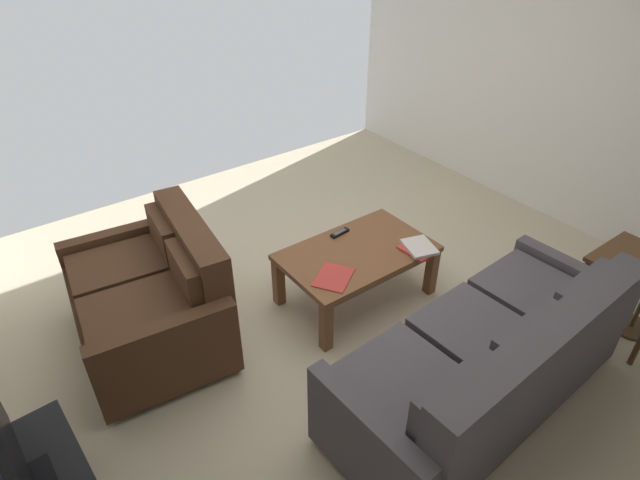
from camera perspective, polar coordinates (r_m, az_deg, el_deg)
The scene contains 10 objects.
ground_plane at distance 3.86m, azimuth 2.27°, elevation -7.26°, with size 4.85×4.98×0.01m, color beige.
wall_left at distance 4.96m, azimuth 26.37°, elevation 17.16°, with size 0.12×4.98×2.75m, color silver.
sofa_main at distance 3.11m, azimuth 18.31°, elevation -12.68°, with size 1.93×0.89×0.85m.
loveseat_near at distance 3.55m, azimuth -17.84°, elevation -5.93°, with size 0.99×1.29×0.84m.
coffee_table at distance 3.71m, azimuth 4.10°, elevation -2.00°, with size 1.07×0.67×0.43m.
end_table at distance 3.93m, azimuth 31.71°, elevation -3.17°, with size 0.51×0.51×0.59m.
flat_tv at distance 2.47m, azimuth -31.02°, elevation -19.60°, with size 0.22×0.88×0.57m.
book_stack at distance 3.72m, azimuth 10.83°, elevation -0.89°, with size 0.26×0.29×0.04m.
tv_remote at distance 3.84m, azimuth 2.20°, elevation 0.80°, with size 0.16×0.06×0.02m.
loose_magazine at distance 3.42m, azimuth 1.51°, elevation -4.12°, with size 0.22×0.28×0.01m, color #C63833.
Camera 1 is at (1.84, 2.24, 2.55)m, focal length 28.97 mm.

